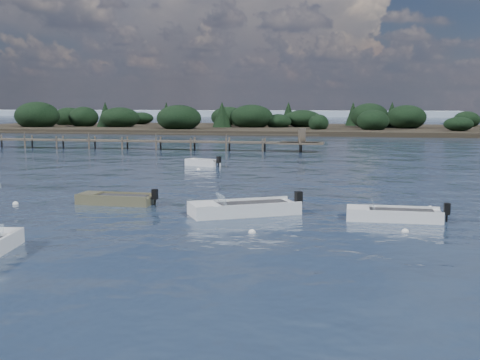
% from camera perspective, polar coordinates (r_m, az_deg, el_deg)
% --- Properties ---
extents(ground, '(400.00, 400.00, 0.00)m').
position_cam_1_polar(ground, '(81.62, 3.84, 3.39)').
color(ground, '#172336').
rests_on(ground, ground).
extents(dinghy_mid_grey, '(4.51, 1.65, 1.14)m').
position_cam_1_polar(dinghy_mid_grey, '(33.96, -11.70, -1.98)').
color(dinghy_mid_grey, '#666144').
rests_on(dinghy_mid_grey, ground).
extents(dinghy_mid_white_b, '(4.77, 1.70, 1.19)m').
position_cam_1_polar(dinghy_mid_white_b, '(29.65, 14.33, -3.39)').
color(dinghy_mid_white_b, silver).
rests_on(dinghy_mid_white_b, ground).
extents(tender_far_white, '(3.51, 2.36, 1.19)m').
position_cam_1_polar(tender_far_white, '(53.50, -3.55, 1.52)').
color(tender_far_white, silver).
rests_on(tender_far_white, ground).
extents(dinghy_mid_white_a, '(5.72, 4.40, 1.36)m').
position_cam_1_polar(dinghy_mid_white_a, '(30.16, 0.36, -2.94)').
color(dinghy_mid_white_a, silver).
rests_on(dinghy_mid_white_a, ground).
extents(buoy_b, '(0.32, 0.32, 0.32)m').
position_cam_1_polar(buoy_b, '(25.94, 1.15, -5.04)').
color(buoy_b, silver).
rests_on(buoy_b, ground).
extents(buoy_c, '(0.32, 0.32, 0.32)m').
position_cam_1_polar(buoy_c, '(35.44, -20.51, -2.16)').
color(buoy_c, silver).
rests_on(buoy_c, ground).
extents(buoy_d, '(0.32, 0.32, 0.32)m').
position_cam_1_polar(buoy_d, '(33.37, 17.58, -2.60)').
color(buoy_d, silver).
rests_on(buoy_d, ground).
extents(buoy_e, '(0.32, 0.32, 0.32)m').
position_cam_1_polar(buoy_e, '(50.28, -3.97, 0.96)').
color(buoy_e, silver).
rests_on(buoy_e, ground).
extents(buoy_extra_a, '(0.32, 0.32, 0.32)m').
position_cam_1_polar(buoy_extra_a, '(27.05, 15.39, -4.79)').
color(buoy_extra_a, silver).
rests_on(buoy_extra_a, ground).
extents(jetty, '(64.50, 3.20, 3.40)m').
position_cam_1_polar(jetty, '(76.01, -13.87, 3.65)').
color(jetty, '#4E4539').
rests_on(jetty, ground).
extents(far_headland, '(190.00, 40.00, 5.80)m').
position_cam_1_polar(far_headland, '(121.72, 18.12, 5.26)').
color(far_headland, black).
rests_on(far_headland, ground).
extents(distant_haze, '(280.00, 20.00, 2.40)m').
position_cam_1_polar(distant_haze, '(270.15, -10.74, 6.00)').
color(distant_haze, '#90A0B2').
rests_on(distant_haze, ground).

